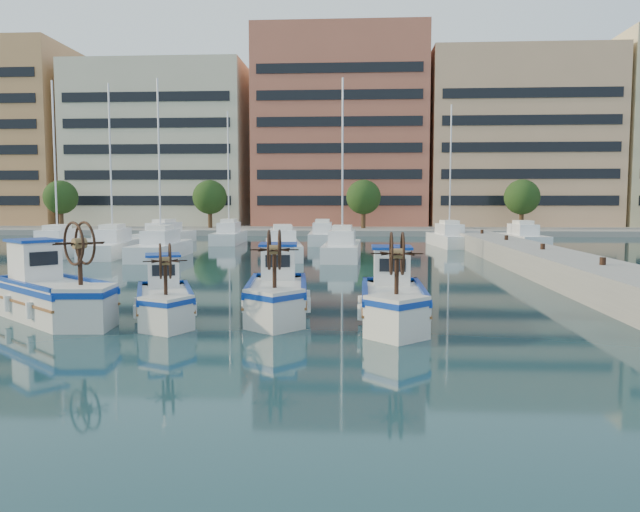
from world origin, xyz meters
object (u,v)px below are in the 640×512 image
at_px(fishing_boat_b, 164,297).
at_px(fishing_boat_d, 393,297).
at_px(fishing_boat_a, 51,291).
at_px(fishing_boat_c, 277,291).

height_order(fishing_boat_b, fishing_boat_d, fishing_boat_d).
height_order(fishing_boat_a, fishing_boat_d, fishing_boat_a).
bearing_deg(fishing_boat_a, fishing_boat_d, -49.35).
bearing_deg(fishing_boat_d, fishing_boat_c, 164.39).
xyz_separation_m(fishing_boat_b, fishing_boat_c, (3.44, 0.92, 0.10)).
bearing_deg(fishing_boat_c, fishing_boat_d, -21.15).
relative_size(fishing_boat_a, fishing_boat_c, 1.05).
relative_size(fishing_boat_c, fishing_boat_d, 1.02).
xyz_separation_m(fishing_boat_b, fishing_boat_d, (7.11, -0.13, 0.10)).
xyz_separation_m(fishing_boat_a, fishing_boat_b, (3.60, 0.11, -0.17)).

